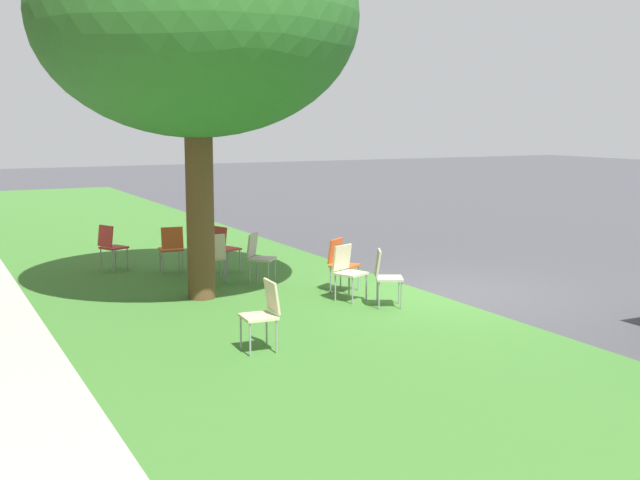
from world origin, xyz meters
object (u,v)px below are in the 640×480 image
at_px(chair_1, 213,254).
at_px(chair_2, 341,261).
at_px(street_tree, 196,17).
at_px(chair_3, 171,246).
at_px(chair_0, 258,254).
at_px(chair_8, 385,273).
at_px(chair_4, 111,244).
at_px(chair_5, 264,310).
at_px(chair_6, 347,268).
at_px(chair_7, 223,245).

bearing_deg(chair_1, chair_2, -133.63).
xyz_separation_m(street_tree, chair_3, (2.29, -0.20, -3.87)).
relative_size(chair_0, chair_3, 1.00).
distance_m(chair_2, chair_8, 1.28).
bearing_deg(chair_3, chair_4, 52.50).
xyz_separation_m(chair_4, chair_8, (-4.86, -3.06, 0.00)).
bearing_deg(chair_4, street_tree, -165.82).
xyz_separation_m(chair_3, chair_5, (-5.47, 0.48, 0.00)).
relative_size(street_tree, chair_8, 7.10).
height_order(street_tree, chair_0, street_tree).
bearing_deg(chair_6, chair_4, 33.16).
bearing_deg(chair_3, street_tree, 175.10).
xyz_separation_m(chair_2, chair_5, (-2.62, 2.51, 0.00)).
height_order(chair_3, chair_8, same).
bearing_deg(chair_0, chair_3, 33.15).
bearing_deg(chair_4, chair_1, -146.35).
height_order(street_tree, chair_5, street_tree).
relative_size(street_tree, chair_4, 7.10).
height_order(chair_1, chair_7, same).
bearing_deg(chair_5, street_tree, -5.01).
bearing_deg(chair_5, chair_2, -43.81).
relative_size(chair_0, chair_5, 1.00).
bearing_deg(chair_6, chair_1, 32.72).
bearing_deg(chair_6, chair_2, -20.17).
height_order(chair_0, chair_4, same).
height_order(chair_0, chair_5, same).
bearing_deg(chair_8, chair_7, 18.12).
distance_m(chair_6, chair_7, 3.23).
height_order(chair_2, chair_4, same).
bearing_deg(street_tree, chair_2, -104.11).
bearing_deg(chair_8, chair_5, 117.51).
height_order(chair_1, chair_5, same).
bearing_deg(chair_8, street_tree, 51.26).
bearing_deg(chair_2, chair_3, 35.59).
bearing_deg(chair_6, chair_8, -155.01).
xyz_separation_m(chair_2, chair_4, (3.58, 3.00, 0.00)).
height_order(chair_7, chair_8, same).
xyz_separation_m(street_tree, chair_2, (-0.56, -2.23, -3.87)).
relative_size(chair_0, chair_2, 1.00).
height_order(chair_4, chair_7, same).
distance_m(chair_1, chair_3, 1.30).
relative_size(chair_0, chair_6, 1.00).
xyz_separation_m(chair_0, chair_1, (0.38, 0.70, 0.00)).
height_order(street_tree, chair_3, street_tree).
height_order(chair_3, chair_7, same).
bearing_deg(chair_4, chair_8, -147.84).
xyz_separation_m(chair_0, chair_3, (1.63, 1.06, 0.00)).
bearing_deg(chair_1, chair_8, -148.89).
bearing_deg(chair_2, chair_4, 39.91).
xyz_separation_m(street_tree, chair_0, (0.66, -1.26, -3.87)).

